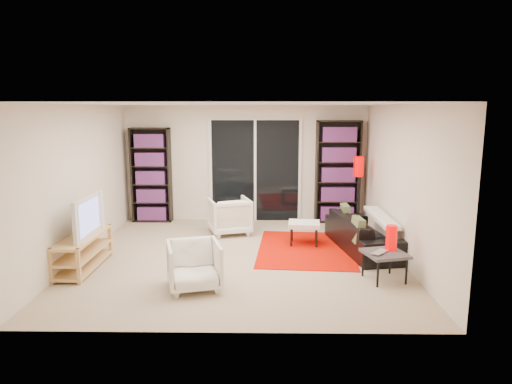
# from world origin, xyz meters

# --- Properties ---
(floor) EXTENTS (5.00, 5.00, 0.00)m
(floor) POSITION_xyz_m (0.00, 0.00, 0.00)
(floor) COLOR tan
(floor) RESTS_ON ground
(wall_back) EXTENTS (5.00, 0.02, 2.40)m
(wall_back) POSITION_xyz_m (0.00, 2.50, 1.20)
(wall_back) COLOR beige
(wall_back) RESTS_ON ground
(wall_front) EXTENTS (5.00, 0.02, 2.40)m
(wall_front) POSITION_xyz_m (0.00, -2.50, 1.20)
(wall_front) COLOR beige
(wall_front) RESTS_ON ground
(wall_left) EXTENTS (0.02, 5.00, 2.40)m
(wall_left) POSITION_xyz_m (-2.50, 0.00, 1.20)
(wall_left) COLOR beige
(wall_left) RESTS_ON ground
(wall_right) EXTENTS (0.02, 5.00, 2.40)m
(wall_right) POSITION_xyz_m (2.50, 0.00, 1.20)
(wall_right) COLOR beige
(wall_right) RESTS_ON ground
(ceiling) EXTENTS (5.00, 5.00, 0.02)m
(ceiling) POSITION_xyz_m (0.00, 0.00, 2.40)
(ceiling) COLOR white
(ceiling) RESTS_ON wall_back
(sliding_door) EXTENTS (1.92, 0.08, 2.16)m
(sliding_door) POSITION_xyz_m (0.20, 2.46, 1.05)
(sliding_door) COLOR white
(sliding_door) RESTS_ON ground
(bookshelf_left) EXTENTS (0.80, 0.30, 1.95)m
(bookshelf_left) POSITION_xyz_m (-1.95, 2.33, 0.98)
(bookshelf_left) COLOR black
(bookshelf_left) RESTS_ON ground
(bookshelf_right) EXTENTS (0.90, 0.30, 2.10)m
(bookshelf_right) POSITION_xyz_m (1.90, 2.33, 1.05)
(bookshelf_right) COLOR black
(bookshelf_right) RESTS_ON ground
(tv_stand) EXTENTS (0.44, 1.36, 0.50)m
(tv_stand) POSITION_xyz_m (-2.29, -0.55, 0.26)
(tv_stand) COLOR tan
(tv_stand) RESTS_ON floor
(tv) EXTENTS (0.16, 1.03, 0.59)m
(tv) POSITION_xyz_m (-2.27, -0.55, 0.79)
(tv) COLOR black
(tv) RESTS_ON tv_stand
(rug) EXTENTS (1.72, 2.22, 0.01)m
(rug) POSITION_xyz_m (1.08, 0.42, 0.01)
(rug) COLOR red
(rug) RESTS_ON floor
(sofa) EXTENTS (1.06, 2.04, 0.57)m
(sofa) POSITION_xyz_m (2.05, 0.42, 0.28)
(sofa) COLOR black
(sofa) RESTS_ON floor
(armchair_back) EXTENTS (0.92, 0.93, 0.68)m
(armchair_back) POSITION_xyz_m (-0.27, 1.40, 0.34)
(armchair_back) COLOR white
(armchair_back) RESTS_ON floor
(armchair_front) EXTENTS (0.83, 0.84, 0.62)m
(armchair_front) POSITION_xyz_m (-0.54, -1.29, 0.31)
(armchair_front) COLOR white
(armchair_front) RESTS_ON floor
(ottoman) EXTENTS (0.57, 0.48, 0.40)m
(ottoman) POSITION_xyz_m (1.08, 0.70, 0.34)
(ottoman) COLOR white
(ottoman) RESTS_ON floor
(side_table) EXTENTS (0.65, 0.65, 0.40)m
(side_table) POSITION_xyz_m (2.03, -0.97, 0.36)
(side_table) COLOR #3F3F43
(side_table) RESTS_ON floor
(laptop) EXTENTS (0.35, 0.36, 0.02)m
(laptop) POSITION_xyz_m (1.98, -1.04, 0.41)
(laptop) COLOR silver
(laptop) RESTS_ON side_table
(table_lamp) EXTENTS (0.15, 0.15, 0.35)m
(table_lamp) POSITION_xyz_m (2.14, -0.85, 0.57)
(table_lamp) COLOR #C00000
(table_lamp) RESTS_ON side_table
(floor_lamp) EXTENTS (0.21, 0.21, 1.43)m
(floor_lamp) POSITION_xyz_m (2.20, 1.77, 1.10)
(floor_lamp) COLOR black
(floor_lamp) RESTS_ON floor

